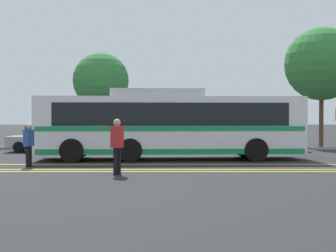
# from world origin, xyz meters

# --- Properties ---
(ground_plane) EXTENTS (220.00, 220.00, 0.00)m
(ground_plane) POSITION_xyz_m (0.00, 0.00, 0.00)
(ground_plane) COLOR #262628
(lane_strip_0) EXTENTS (31.56, 0.20, 0.01)m
(lane_strip_0) POSITION_xyz_m (0.28, -2.61, 0.00)
(lane_strip_0) COLOR gold
(lane_strip_0) RESTS_ON ground_plane
(lane_strip_1) EXTENTS (31.56, 0.20, 0.01)m
(lane_strip_1) POSITION_xyz_m (0.28, -4.44, 0.00)
(lane_strip_1) COLOR gold
(lane_strip_1) RESTS_ON ground_plane
(lane_strip_2) EXTENTS (31.56, 0.20, 0.01)m
(lane_strip_2) POSITION_xyz_m (0.28, -5.11, 0.00)
(lane_strip_2) COLOR gold
(lane_strip_2) RESTS_ON ground_plane
(curb_strip) EXTENTS (39.56, 0.36, 0.15)m
(curb_strip) POSITION_xyz_m (0.28, 6.09, 0.07)
(curb_strip) COLOR #99999E
(curb_strip) RESTS_ON ground_plane
(transit_bus) EXTENTS (11.98, 3.21, 3.12)m
(transit_bus) POSITION_xyz_m (0.26, -0.42, 1.59)
(transit_bus) COLOR white
(transit_bus) RESTS_ON ground_plane
(parked_car_1) EXTENTS (4.00, 2.08, 1.44)m
(parked_car_1) POSITION_xyz_m (-6.55, 4.48, 0.72)
(parked_car_1) COLOR #9E9EA3
(parked_car_1) RESTS_ON ground_plane
(pedestrian_0) EXTENTS (0.33, 0.47, 1.63)m
(pedestrian_0) POSITION_xyz_m (-5.10, -3.53, 0.92)
(pedestrian_0) COLOR black
(pedestrian_0) RESTS_ON ground_plane
(pedestrian_1) EXTENTS (0.42, 0.47, 1.82)m
(pedestrian_1) POSITION_xyz_m (-1.47, -6.03, 1.05)
(pedestrian_1) COLOR black
(pedestrian_1) RESTS_ON ground_plane
(bus_stop_sign) EXTENTS (0.07, 0.40, 2.33)m
(bus_stop_sign) POSITION_xyz_m (7.63, -0.68, 1.48)
(bus_stop_sign) COLOR #59595E
(bus_stop_sign) RESTS_ON ground_plane
(tree_0) EXTENTS (4.70, 4.70, 7.67)m
(tree_0) POSITION_xyz_m (10.04, 8.79, 5.32)
(tree_0) COLOR #513823
(tree_0) RESTS_ON ground_plane
(tree_1) EXTENTS (3.53, 3.53, 5.99)m
(tree_1) POSITION_xyz_m (-4.07, 8.41, 4.21)
(tree_1) COLOR #513823
(tree_1) RESTS_ON ground_plane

